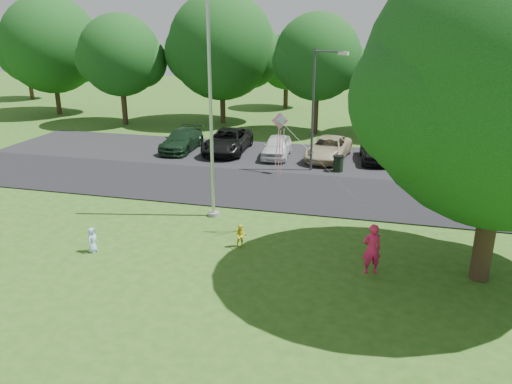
% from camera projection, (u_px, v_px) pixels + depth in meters
% --- Properties ---
extents(ground, '(120.00, 120.00, 0.00)m').
position_uv_depth(ground, '(266.00, 280.00, 16.34)').
color(ground, '#2B5817').
rests_on(ground, ground).
extents(park_road, '(60.00, 6.00, 0.06)m').
position_uv_depth(park_road, '(307.00, 193.00, 24.58)').
color(park_road, black).
rests_on(park_road, ground).
extents(parking_strip, '(42.00, 7.00, 0.06)m').
position_uv_depth(parking_strip, '(323.00, 159.00, 30.54)').
color(parking_strip, black).
rests_on(parking_strip, ground).
extents(flagpole, '(0.50, 0.50, 10.00)m').
position_uv_depth(flagpole, '(211.00, 121.00, 20.39)').
color(flagpole, '#B7BABF').
rests_on(flagpole, ground).
extents(street_lamp, '(1.86, 0.65, 6.72)m').
position_uv_depth(street_lamp, '(318.00, 100.00, 26.83)').
color(street_lamp, '#3F3F44').
rests_on(street_lamp, ground).
extents(trash_can, '(0.60, 0.60, 0.95)m').
position_uv_depth(trash_can, '(338.00, 164.00, 27.84)').
color(trash_can, black).
rests_on(trash_can, ground).
extents(big_tree, '(9.23, 8.56, 10.60)m').
position_uv_depth(big_tree, '(505.00, 91.00, 14.40)').
color(big_tree, '#332316').
rests_on(big_tree, ground).
extents(tree_row, '(64.35, 11.94, 10.88)m').
position_uv_depth(tree_row, '(363.00, 55.00, 36.34)').
color(tree_row, '#332316').
rests_on(tree_row, ground).
extents(horizon_trees, '(77.46, 7.20, 7.02)m').
position_uv_depth(horizon_trees, '(395.00, 65.00, 45.06)').
color(horizon_trees, '#332316').
rests_on(horizon_trees, ground).
extents(parked_cars, '(19.90, 5.35, 1.47)m').
position_uv_depth(parked_cars, '(311.00, 147.00, 30.53)').
color(parked_cars, black).
rests_on(parked_cars, ground).
extents(woman, '(0.75, 0.61, 1.76)m').
position_uv_depth(woman, '(372.00, 249.00, 16.51)').
color(woman, '#F7205D').
rests_on(woman, ground).
extents(child_yellow, '(0.51, 0.45, 0.91)m').
position_uv_depth(child_yellow, '(241.00, 236.00, 18.55)').
color(child_yellow, yellow).
rests_on(child_yellow, ground).
extents(child_blue, '(0.30, 0.46, 0.94)m').
position_uv_depth(child_blue, '(92.00, 240.00, 18.17)').
color(child_blue, '#A6CBFF').
rests_on(child_blue, ground).
extents(kite, '(4.00, 2.78, 2.86)m').
position_uv_depth(kite, '(281.00, 133.00, 18.58)').
color(kite, pink).
rests_on(kite, ground).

